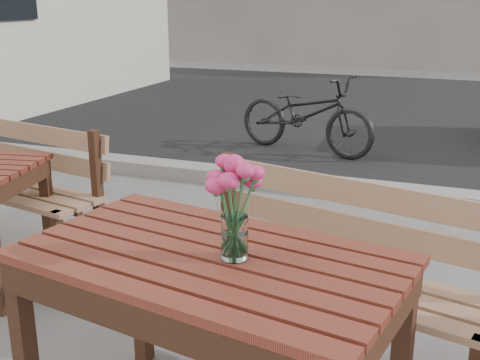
% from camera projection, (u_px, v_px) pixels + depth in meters
% --- Properties ---
extents(street, '(30.00, 8.12, 0.12)m').
position_uv_depth(street, '(409.00, 141.00, 6.77)').
color(street, black).
rests_on(street, ground).
extents(main_table, '(1.37, 0.95, 0.78)m').
position_uv_depth(main_table, '(210.00, 288.00, 2.02)').
color(main_table, '#551F16').
rests_on(main_table, ground).
extents(main_bench, '(1.49, 0.76, 0.89)m').
position_uv_depth(main_bench, '(340.00, 252.00, 2.59)').
color(main_bench, '#9E7352').
rests_on(main_bench, ground).
extents(main_vase, '(0.19, 0.19, 0.35)m').
position_uv_depth(main_vase, '(234.00, 195.00, 1.88)').
color(main_vase, white).
rests_on(main_vase, main_table).
extents(second_bench, '(1.47, 0.69, 0.88)m').
position_uv_depth(second_bench, '(14.00, 171.00, 3.80)').
color(second_bench, '#9E7352').
rests_on(second_bench, ground).
extents(bicycle, '(1.67, 0.96, 0.83)m').
position_uv_depth(bicycle, '(306.00, 113.00, 6.31)').
color(bicycle, black).
rests_on(bicycle, ground).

